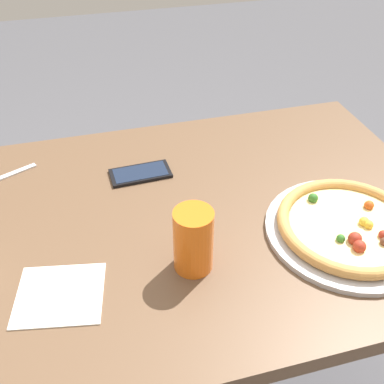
% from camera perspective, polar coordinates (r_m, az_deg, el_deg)
% --- Properties ---
extents(dining_table, '(1.29, 0.81, 0.75)m').
position_cam_1_polar(dining_table, '(1.11, -2.70, -7.53)').
color(dining_table, brown).
rests_on(dining_table, ground).
extents(pizza_near, '(0.35, 0.35, 0.04)m').
position_cam_1_polar(pizza_near, '(1.03, 18.89, -4.12)').
color(pizza_near, '#B7B7BC').
rests_on(pizza_near, dining_table).
extents(drink_cup_colored, '(0.08, 0.08, 0.14)m').
position_cam_1_polar(drink_cup_colored, '(0.88, 0.17, -6.03)').
color(drink_cup_colored, orange).
rests_on(drink_cup_colored, dining_table).
extents(paper_napkin, '(0.18, 0.17, 0.00)m').
position_cam_1_polar(paper_napkin, '(0.91, -16.11, -12.17)').
color(paper_napkin, white).
rests_on(paper_napkin, dining_table).
extents(cell_phone, '(0.15, 0.08, 0.01)m').
position_cam_1_polar(cell_phone, '(1.16, -6.43, 2.33)').
color(cell_phone, black).
rests_on(cell_phone, dining_table).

